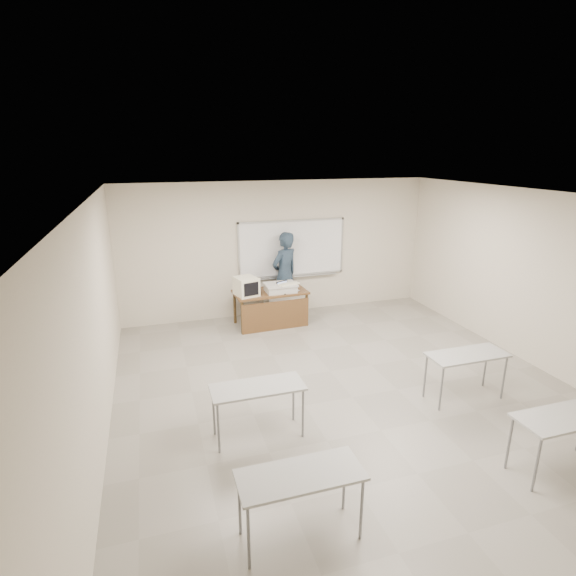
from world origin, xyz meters
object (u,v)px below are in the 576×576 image
object	(u,v)px
laptop	(286,289)
keyboard	(289,284)
presenter	(285,275)
crt_monitor	(246,286)
podium	(281,304)
whiteboard	(292,249)
mouse	(298,291)
instructor_desk	(272,301)

from	to	relation	value
laptop	keyboard	world-z (taller)	laptop
presenter	crt_monitor	bearing A→B (deg)	1.55
podium	laptop	xyz separation A→B (m)	(0.11, -0.03, 0.34)
whiteboard	crt_monitor	size ratio (longest dim) A/B	5.27
keyboard	presenter	distance (m)	0.67
podium	keyboard	size ratio (longest dim) A/B	2.05
whiteboard	laptop	bearing A→B (deg)	-116.18
mouse	presenter	size ratio (longest dim) A/B	0.05
instructor_desk	presenter	size ratio (longest dim) A/B	0.80
whiteboard	podium	world-z (taller)	whiteboard
whiteboard	mouse	distance (m)	1.13
instructor_desk	podium	bearing A→B (deg)	0.69
crt_monitor	keyboard	distance (m)	0.91
instructor_desk	whiteboard	bearing A→B (deg)	45.32
keyboard	podium	bearing A→B (deg)	126.50
whiteboard	presenter	distance (m)	0.62
podium	presenter	world-z (taller)	presenter
mouse	keyboard	world-z (taller)	keyboard
crt_monitor	podium	bearing A→B (deg)	-12.39
whiteboard	instructor_desk	size ratio (longest dim) A/B	1.62
laptop	mouse	bearing A→B (deg)	-40.41
whiteboard	crt_monitor	bearing A→B (deg)	-147.62
crt_monitor	keyboard	bearing A→B (deg)	-20.33
whiteboard	podium	xyz separation A→B (m)	(-0.50, -0.77, -1.01)
podium	crt_monitor	xyz separation A→B (m)	(-0.75, -0.02, 0.47)
laptop	keyboard	size ratio (longest dim) A/B	0.65
crt_monitor	presenter	world-z (taller)	presenter
crt_monitor	presenter	size ratio (longest dim) A/B	0.24
podium	keyboard	world-z (taller)	keyboard
keyboard	crt_monitor	bearing A→B (deg)	159.12
podium	presenter	bearing A→B (deg)	64.67
podium	laptop	size ratio (longest dim) A/B	3.15
whiteboard	keyboard	world-z (taller)	whiteboard
presenter	whiteboard	bearing A→B (deg)	-164.23
laptop	mouse	xyz separation A→B (m)	(0.24, -0.07, -0.04)
crt_monitor	whiteboard	bearing A→B (deg)	18.10
instructor_desk	presenter	distance (m)	0.82
mouse	crt_monitor	bearing A→B (deg)	168.97
instructor_desk	podium	world-z (taller)	podium
whiteboard	instructor_desk	bearing A→B (deg)	-131.90
keyboard	presenter	world-z (taller)	presenter
podium	mouse	xyz separation A→B (m)	(0.35, -0.10, 0.30)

